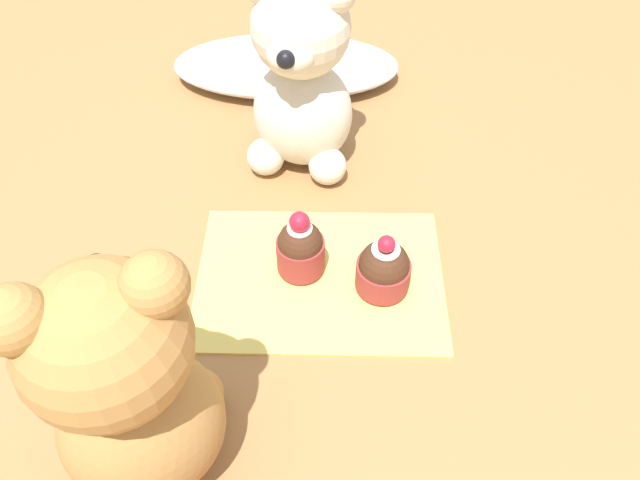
# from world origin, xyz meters

# --- Properties ---
(ground_plane) EXTENTS (4.00, 4.00, 0.00)m
(ground_plane) POSITION_xyz_m (0.00, 0.00, 0.00)
(ground_plane) COLOR #9E7042
(knitted_placemat) EXTENTS (0.23, 0.17, 0.01)m
(knitted_placemat) POSITION_xyz_m (0.00, 0.00, 0.00)
(knitted_placemat) COLOR #E0D166
(knitted_placemat) RESTS_ON ground_plane
(tulle_cloth) EXTENTS (0.29, 0.14, 0.04)m
(tulle_cloth) POSITION_xyz_m (-0.05, 0.33, 0.02)
(tulle_cloth) COLOR silver
(tulle_cloth) RESTS_ON ground_plane
(teddy_bear_cream) EXTENTS (0.12, 0.12, 0.22)m
(teddy_bear_cream) POSITION_xyz_m (-0.02, 0.18, 0.10)
(teddy_bear_cream) COLOR silver
(teddy_bear_cream) RESTS_ON ground_plane
(teddy_bear_tan) EXTENTS (0.14, 0.13, 0.23)m
(teddy_bear_tan) POSITION_xyz_m (-0.12, -0.18, 0.11)
(teddy_bear_tan) COLOR #B78447
(teddy_bear_tan) RESTS_ON ground_plane
(cupcake_near_cream_bear) EXTENTS (0.05, 0.05, 0.07)m
(cupcake_near_cream_bear) POSITION_xyz_m (-0.02, 0.01, 0.03)
(cupcake_near_cream_bear) COLOR #993333
(cupcake_near_cream_bear) RESTS_ON knitted_placemat
(cupcake_near_tan_bear) EXTENTS (0.05, 0.05, 0.07)m
(cupcake_near_tan_bear) POSITION_xyz_m (0.06, -0.01, 0.03)
(cupcake_near_tan_bear) COLOR #993333
(cupcake_near_tan_bear) RESTS_ON knitted_placemat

